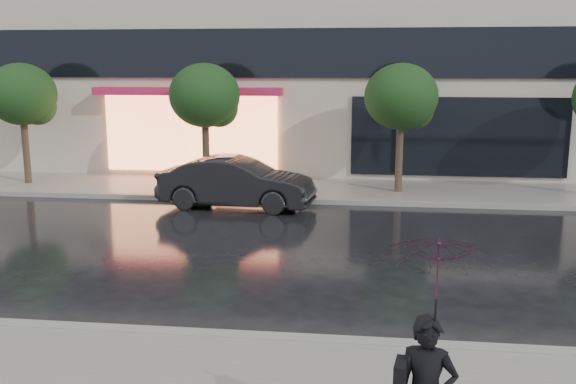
# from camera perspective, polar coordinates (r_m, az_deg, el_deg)

# --- Properties ---
(ground) EXTENTS (120.00, 120.00, 0.00)m
(ground) POSITION_cam_1_polar(r_m,az_deg,el_deg) (10.52, -4.50, -10.88)
(ground) COLOR black
(ground) RESTS_ON ground
(sidewalk_far) EXTENTS (60.00, 3.50, 0.12)m
(sidewalk_far) POSITION_cam_1_polar(r_m,az_deg,el_deg) (20.27, 1.21, 0.24)
(sidewalk_far) COLOR slate
(sidewalk_far) RESTS_ON ground
(curb_near) EXTENTS (60.00, 0.25, 0.14)m
(curb_near) POSITION_cam_1_polar(r_m,az_deg,el_deg) (9.59, -5.71, -12.73)
(curb_near) COLOR gray
(curb_near) RESTS_ON ground
(curb_far) EXTENTS (60.00, 0.25, 0.14)m
(curb_far) POSITION_cam_1_polar(r_m,az_deg,el_deg) (18.56, 0.67, -0.77)
(curb_far) COLOR gray
(curb_far) RESTS_ON ground
(tree_far_west) EXTENTS (2.20, 2.20, 3.99)m
(tree_far_west) POSITION_cam_1_polar(r_m,az_deg,el_deg) (22.43, -22.42, 7.84)
(tree_far_west) COLOR #33261C
(tree_far_west) RESTS_ON ground
(tree_mid_west) EXTENTS (2.20, 2.20, 3.99)m
(tree_mid_west) POSITION_cam_1_polar(r_m,az_deg,el_deg) (20.20, -7.23, 8.30)
(tree_mid_west) COLOR #33261C
(tree_mid_west) RESTS_ON ground
(tree_mid_east) EXTENTS (2.20, 2.20, 3.99)m
(tree_mid_east) POSITION_cam_1_polar(r_m,az_deg,el_deg) (19.62, 10.20, 8.13)
(tree_mid_east) COLOR #33261C
(tree_mid_east) RESTS_ON ground
(parked_car) EXTENTS (4.44, 1.94, 1.42)m
(parked_car) POSITION_cam_1_polar(r_m,az_deg,el_deg) (17.92, -4.60, 0.84)
(parked_car) COLOR black
(parked_car) RESTS_ON ground
(pedestrian_with_umbrella) EXTENTS (1.14, 1.16, 2.35)m
(pedestrian_with_umbrella) POSITION_cam_1_polar(r_m,az_deg,el_deg) (6.07, 12.79, -10.97)
(pedestrian_with_umbrella) COLOR black
(pedestrian_with_umbrella) RESTS_ON sidewalk_near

